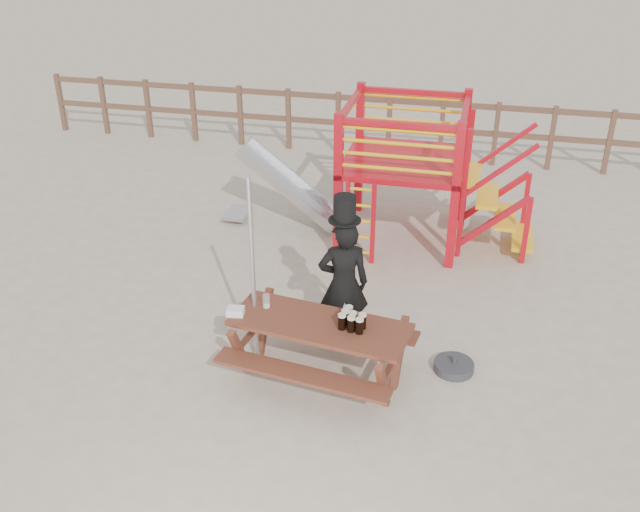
{
  "coord_description": "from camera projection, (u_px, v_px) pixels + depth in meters",
  "views": [
    {
      "loc": [
        1.27,
        -6.14,
        4.87
      ],
      "look_at": [
        -0.38,
        0.8,
        1.04
      ],
      "focal_mm": 40.0,
      "sensor_mm": 36.0,
      "label": 1
    }
  ],
  "objects": [
    {
      "name": "ground",
      "position": [
        337.0,
        376.0,
        7.82
      ],
      "size": [
        60.0,
        60.0,
        0.0
      ],
      "primitive_type": "plane",
      "color": "#C0AF96",
      "rests_on": "ground"
    },
    {
      "name": "metal_pole",
      "position": [
        253.0,
        274.0,
        7.56
      ],
      "size": [
        0.05,
        0.05,
        2.23
      ],
      "primitive_type": "cylinder",
      "color": "#B2B2B7",
      "rests_on": "ground"
    },
    {
      "name": "picnic_table",
      "position": [
        320.0,
        344.0,
        7.58
      ],
      "size": [
        2.04,
        1.54,
        0.73
      ],
      "rotation": [
        0.0,
        0.0,
        -0.14
      ],
      "color": "brown",
      "rests_on": "ground"
    },
    {
      "name": "parasol_base",
      "position": [
        454.0,
        366.0,
        7.9
      ],
      "size": [
        0.44,
        0.44,
        0.19
      ],
      "color": "#313135",
      "rests_on": "ground"
    },
    {
      "name": "back_fence",
      "position": [
        415.0,
        121.0,
        13.47
      ],
      "size": [
        15.09,
        0.09,
        1.2
      ],
      "color": "brown",
      "rests_on": "ground"
    },
    {
      "name": "paper_bag",
      "position": [
        236.0,
        311.0,
        7.57
      ],
      "size": [
        0.2,
        0.16,
        0.08
      ],
      "primitive_type": "cube",
      "rotation": [
        0.0,
        0.0,
        0.14
      ],
      "color": "white",
      "rests_on": "picnic_table"
    },
    {
      "name": "empty_glasses",
      "position": [
        266.0,
        302.0,
        7.69
      ],
      "size": [
        0.08,
        0.08,
        0.15
      ],
      "color": "silver",
      "rests_on": "picnic_table"
    },
    {
      "name": "stout_pints",
      "position": [
        352.0,
        320.0,
        7.33
      ],
      "size": [
        0.29,
        0.29,
        0.17
      ],
      "color": "black",
      "rests_on": "picnic_table"
    },
    {
      "name": "man_with_hat",
      "position": [
        344.0,
        281.0,
        8.0
      ],
      "size": [
        0.67,
        0.54,
        1.87
      ],
      "rotation": [
        0.0,
        0.0,
        3.46
      ],
      "color": "black",
      "rests_on": "ground"
    },
    {
      "name": "playground_fort",
      "position": [
        398.0,
        170.0,
        10.36
      ],
      "size": [
        4.71,
        1.84,
        2.1
      ],
      "color": "#B80C18",
      "rests_on": "ground"
    }
  ]
}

